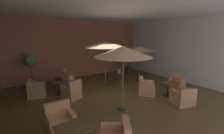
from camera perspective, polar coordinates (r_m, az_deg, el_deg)
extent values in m
cube|color=#523D20|center=(7.80, 1.88, -10.62)|extent=(9.96, 9.06, 0.02)
cube|color=#9F5D47|center=(11.22, -11.61, 6.65)|extent=(9.96, 0.08, 4.03)
cube|color=silver|center=(10.91, 23.69, 5.78)|extent=(0.08, 9.06, 4.03)
cube|color=silver|center=(7.31, 2.11, 20.46)|extent=(9.96, 9.06, 0.06)
cylinder|color=black|center=(8.38, -19.42, -9.53)|extent=(0.40, 0.40, 0.02)
cylinder|color=black|center=(8.27, -19.57, -7.48)|extent=(0.07, 0.07, 0.66)
cube|color=#4B2B24|center=(8.17, -19.74, -5.17)|extent=(0.67, 0.67, 0.03)
cube|color=tan|center=(9.15, -17.01, -6.22)|extent=(1.08, 1.06, 0.43)
cube|color=tan|center=(9.28, -16.54, -3.06)|extent=(0.73, 0.63, 0.47)
cube|color=tan|center=(8.91, -15.19, -4.48)|extent=(0.45, 0.52, 0.20)
cube|color=tan|center=(9.16, -19.20, -4.28)|extent=(0.45, 0.52, 0.20)
cube|color=tan|center=(8.38, -26.25, -8.51)|extent=(0.95, 0.90, 0.46)
cube|color=tan|center=(8.30, -28.63, -5.87)|extent=(0.35, 0.75, 0.38)
cube|color=tan|center=(8.55, -25.94, -5.75)|extent=(0.63, 0.29, 0.21)
cube|color=tan|center=(8.00, -26.39, -6.96)|extent=(0.63, 0.29, 0.21)
cube|color=tan|center=(7.59, -15.00, -9.76)|extent=(0.93, 0.93, 0.45)
cube|color=tan|center=(7.24, -13.72, -6.86)|extent=(0.71, 0.42, 0.47)
cube|color=tan|center=(7.33, -17.07, -7.94)|extent=(0.33, 0.56, 0.20)
cube|color=tan|center=(7.69, -13.69, -6.83)|extent=(0.33, 0.56, 0.20)
cylinder|color=black|center=(8.23, 20.11, -9.96)|extent=(0.43, 0.43, 0.02)
cylinder|color=black|center=(8.13, 20.27, -7.87)|extent=(0.07, 0.07, 0.66)
cube|color=#453622|center=(8.02, 20.44, -5.53)|extent=(0.69, 0.69, 0.03)
cube|color=tan|center=(8.07, 12.97, -8.45)|extent=(1.12, 1.12, 0.42)
cube|color=tan|center=(7.93, 10.88, -5.48)|extent=(0.69, 0.68, 0.43)
cube|color=tan|center=(8.29, 13.33, -5.59)|extent=(0.52, 0.52, 0.22)
cube|color=tan|center=(7.65, 13.45, -7.07)|extent=(0.52, 0.52, 0.22)
cube|color=#AF7852|center=(7.43, 24.87, -11.12)|extent=(0.99, 0.96, 0.41)
cube|color=#AF7852|center=(7.10, 26.68, -8.92)|extent=(0.81, 0.40, 0.39)
cube|color=#AF7852|center=(7.15, 22.91, -9.08)|extent=(0.33, 0.60, 0.23)
cube|color=#AF7852|center=(7.56, 26.74, -8.33)|extent=(0.33, 0.60, 0.23)
cube|color=#B77854|center=(9.05, 23.09, -6.83)|extent=(0.84, 0.83, 0.45)
cube|color=#B77854|center=(9.19, 24.00, -3.95)|extent=(0.28, 0.74, 0.38)
cube|color=#B77854|center=(8.82, 24.91, -5.17)|extent=(0.58, 0.23, 0.23)
cube|color=#B77854|center=(9.03, 21.46, -4.50)|extent=(0.58, 0.23, 0.23)
cube|color=#503724|center=(4.19, -14.80, -21.45)|extent=(0.80, 0.80, 0.03)
cube|color=#B97661|center=(4.14, 5.36, -22.11)|extent=(0.52, 0.69, 0.41)
cube|color=#B97661|center=(4.40, 0.06, -21.48)|extent=(0.60, 0.46, 0.19)
cube|color=tan|center=(5.30, -18.63, -20.05)|extent=(0.79, 0.78, 0.42)
cube|color=tan|center=(5.35, -19.87, -14.44)|extent=(0.78, 0.18, 0.47)
cube|color=tan|center=(5.19, -15.14, -16.64)|extent=(0.14, 0.60, 0.20)
cube|color=tan|center=(5.05, -22.44, -17.99)|extent=(0.14, 0.60, 0.20)
cylinder|color=#2D2D2D|center=(9.16, -2.49, -6.85)|extent=(0.32, 0.32, 0.08)
cylinder|color=brown|center=(8.85, -2.56, 0.84)|extent=(0.06, 0.06, 2.58)
cone|color=beige|center=(8.71, -2.63, 8.48)|extent=(2.51, 2.51, 0.32)
cylinder|color=#2D2D2D|center=(6.39, 3.86, -15.40)|extent=(0.32, 0.32, 0.08)
cylinder|color=brown|center=(5.94, 4.02, -4.84)|extent=(0.06, 0.06, 2.52)
cone|color=#E1B58C|center=(5.72, 4.18, 5.86)|extent=(2.21, 2.21, 0.41)
cylinder|color=#2D2D2D|center=(10.40, 9.94, -4.77)|extent=(0.32, 0.32, 0.08)
cylinder|color=brown|center=(10.15, 10.15, 1.14)|extent=(0.06, 0.06, 2.26)
cone|color=#DBB683|center=(10.02, 10.36, 6.92)|extent=(2.08, 2.08, 0.30)
cylinder|color=silver|center=(12.07, 2.67, -1.62)|extent=(0.32, 0.32, 0.37)
cylinder|color=brown|center=(11.94, 2.70, 1.40)|extent=(0.06, 0.06, 0.92)
sphere|color=#3D7843|center=(11.82, 2.74, 5.30)|extent=(0.84, 0.84, 0.84)
cylinder|color=#3D332F|center=(12.91, 6.21, -0.72)|extent=(0.47, 0.47, 0.40)
cylinder|color=brown|center=(12.80, 6.26, 1.75)|extent=(0.06, 0.06, 0.73)
sphere|color=#337C34|center=(12.70, 6.34, 5.07)|extent=(0.90, 0.90, 0.90)
cylinder|color=silver|center=(10.15, -27.63, -5.59)|extent=(0.45, 0.45, 0.34)
cylinder|color=brown|center=(9.99, -27.97, -2.06)|extent=(0.06, 0.06, 0.94)
sphere|color=#397D44|center=(9.86, -28.39, 2.24)|extent=(0.68, 0.68, 0.68)
cube|color=#AC493E|center=(9.03, -17.18, -3.45)|extent=(0.44, 0.43, 0.48)
sphere|color=#A8775C|center=(8.95, -17.31, -1.38)|extent=(0.21, 0.21, 0.21)
cube|color=#3449A6|center=(7.44, -15.19, -6.45)|extent=(0.39, 0.32, 0.47)
sphere|color=tan|center=(7.35, -15.32, -4.07)|extent=(0.19, 0.19, 0.19)
cylinder|color=white|center=(8.17, -19.32, -4.61)|extent=(0.08, 0.08, 0.11)
cube|color=#9EA0A5|center=(8.24, -19.64, -4.86)|extent=(0.36, 0.31, 0.01)
cube|color=black|center=(8.11, -19.74, -4.39)|extent=(0.30, 0.11, 0.19)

